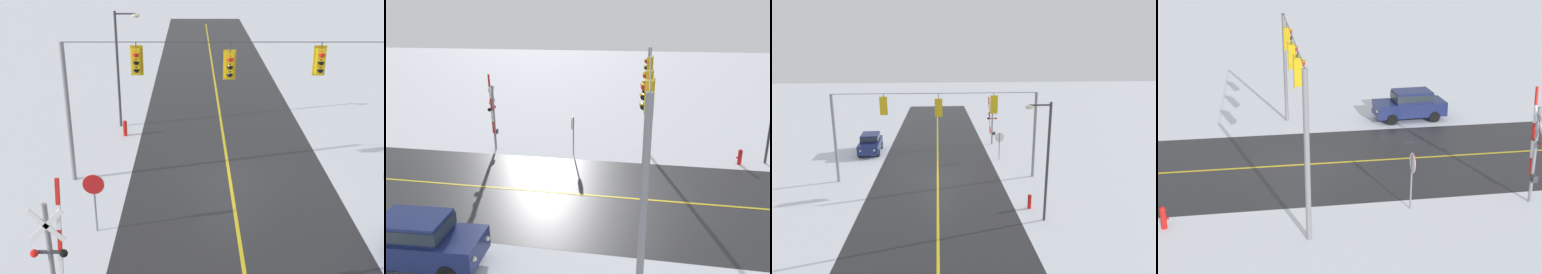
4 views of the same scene
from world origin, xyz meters
TOP-DOWN VIEW (x-y plane):
  - ground_plane at (0.00, 0.00)m, footprint 160.00×160.00m
  - road_asphalt at (0.00, 6.00)m, footprint 9.00×80.00m
  - lane_centre_line at (0.00, 6.00)m, footprint 0.14×72.00m
  - signal_span at (-0.10, -0.01)m, footprint 14.20×0.47m
  - stop_sign at (-5.24, -4.20)m, footprint 0.80×0.09m
  - railroad_crossing at (-5.36, -9.15)m, footprint 0.98×0.31m
  - parked_car_navy at (6.08, -7.15)m, footprint 1.98×4.27m
  - fire_hydrant at (-5.37, 5.22)m, footprint 0.24×0.31m

SIDE VIEW (x-z plane):
  - ground_plane at x=0.00m, z-range 0.00..0.00m
  - road_asphalt at x=0.00m, z-range 0.00..0.01m
  - lane_centre_line at x=0.00m, z-range 0.01..0.01m
  - fire_hydrant at x=-5.37m, z-range 0.03..0.91m
  - parked_car_navy at x=6.08m, z-range 0.08..1.82m
  - stop_sign at x=-5.24m, z-range 0.54..2.89m
  - railroad_crossing at x=-5.36m, z-range -0.07..4.64m
  - signal_span at x=-0.10m, z-range 1.16..7.38m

